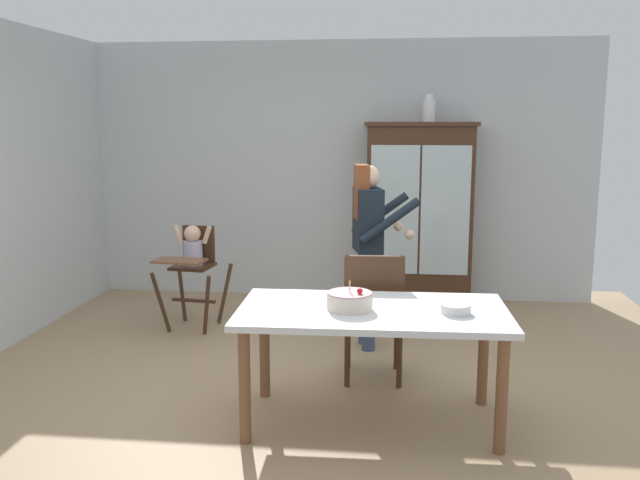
% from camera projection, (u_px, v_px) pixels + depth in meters
% --- Properties ---
extents(ground_plane, '(6.24, 6.24, 0.00)m').
position_uv_depth(ground_plane, '(306.00, 388.00, 4.79)').
color(ground_plane, tan).
extents(wall_back, '(5.32, 0.06, 2.70)m').
position_uv_depth(wall_back, '(338.00, 171.00, 7.13)').
color(wall_back, silver).
rests_on(wall_back, ground_plane).
extents(china_cabinet, '(1.11, 0.48, 1.87)m').
position_uv_depth(china_cabinet, '(419.00, 214.00, 6.85)').
color(china_cabinet, '#422819').
rests_on(china_cabinet, ground_plane).
extents(ceramic_vase, '(0.13, 0.13, 0.27)m').
position_uv_depth(ceramic_vase, '(429.00, 110.00, 6.66)').
color(ceramic_vase, white).
rests_on(ceramic_vase, china_cabinet).
extents(high_chair_with_toddler, '(0.64, 0.73, 0.95)m').
position_uv_depth(high_chair_with_toddler, '(193.00, 258.00, 6.10)').
color(high_chair_with_toddler, '#422819').
rests_on(high_chair_with_toddler, ground_plane).
extents(adult_person, '(0.58, 0.57, 1.53)m').
position_uv_depth(adult_person, '(369.00, 233.00, 5.51)').
color(adult_person, '#3D4C6B').
rests_on(adult_person, ground_plane).
extents(dining_table, '(1.67, 0.91, 0.74)m').
position_uv_depth(dining_table, '(372.00, 323.00, 4.14)').
color(dining_table, silver).
rests_on(dining_table, ground_plane).
extents(birthday_cake, '(0.28, 0.28, 0.19)m').
position_uv_depth(birthday_cake, '(350.00, 301.00, 4.10)').
color(birthday_cake, beige).
rests_on(birthday_cake, dining_table).
extents(serving_bowl, '(0.18, 0.18, 0.05)m').
position_uv_depth(serving_bowl, '(456.00, 309.00, 4.03)').
color(serving_bowl, silver).
rests_on(serving_bowl, dining_table).
extents(dining_chair_far_side, '(0.46, 0.46, 0.96)m').
position_uv_depth(dining_chair_far_side, '(374.00, 309.00, 4.80)').
color(dining_chair_far_side, '#422819').
rests_on(dining_chair_far_side, ground_plane).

